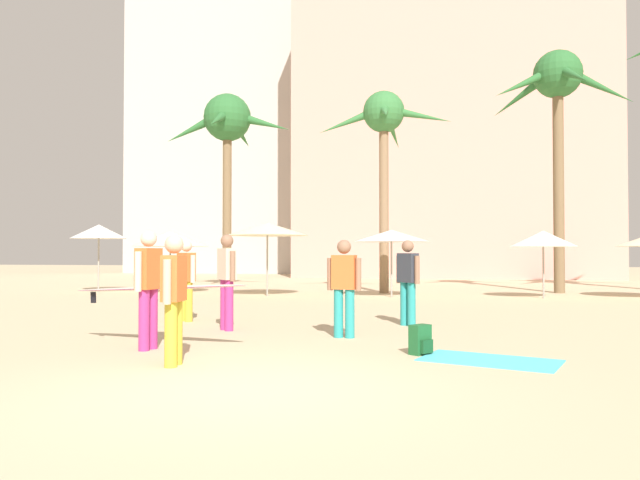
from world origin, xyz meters
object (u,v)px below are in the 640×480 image
at_px(cafe_umbrella_0, 170,239).
at_px(person_near_right, 408,279).
at_px(backpack, 421,340).
at_px(person_mid_left, 344,284).
at_px(person_mid_center, 186,277).
at_px(person_far_left, 152,286).
at_px(cafe_umbrella_3, 391,236).
at_px(person_mid_right, 174,294).
at_px(palm_tree_center, 384,127).
at_px(palm_tree_far_left, 228,127).
at_px(beach_towel, 490,360).
at_px(cafe_umbrella_6, 99,232).
at_px(palm_tree_left, 557,93).
at_px(cafe_umbrella_4, 543,239).
at_px(person_far_right, 227,277).
at_px(cafe_umbrella_2, 267,229).

bearing_deg(cafe_umbrella_0, person_near_right, -43.28).
height_order(backpack, person_mid_left, person_mid_left).
relative_size(backpack, person_mid_center, 0.25).
bearing_deg(backpack, cafe_umbrella_0, 167.83).
height_order(person_far_left, person_mid_center, person_far_left).
distance_m(cafe_umbrella_3, person_mid_right, 12.77).
bearing_deg(palm_tree_center, palm_tree_far_left, 173.17).
bearing_deg(beach_towel, person_far_left, 177.97).
relative_size(cafe_umbrella_6, person_far_left, 0.79).
relative_size(beach_towel, person_mid_left, 1.06).
xyz_separation_m(palm_tree_left, person_far_left, (-8.71, -14.36, -6.31)).
height_order(palm_tree_far_left, cafe_umbrella_4, palm_tree_far_left).
height_order(person_near_right, person_far_right, person_far_right).
xyz_separation_m(cafe_umbrella_3, backpack, (1.09, -11.13, -1.80)).
relative_size(beach_towel, person_far_right, 0.99).
distance_m(beach_towel, backpack, 1.00).
xyz_separation_m(cafe_umbrella_3, person_far_right, (-2.50, -9.07, -1.02)).
distance_m(backpack, person_far_right, 4.21).
height_order(cafe_umbrella_3, person_mid_center, cafe_umbrella_3).
bearing_deg(person_mid_right, cafe_umbrella_3, -103.61).
bearing_deg(backpack, palm_tree_center, 136.32).
distance_m(backpack, person_mid_right, 3.48).
relative_size(cafe_umbrella_0, person_far_left, 0.86).
bearing_deg(cafe_umbrella_3, cafe_umbrella_4, 3.09).
xyz_separation_m(palm_tree_left, person_near_right, (-5.01, -10.81, -6.33)).
distance_m(cafe_umbrella_4, person_near_right, 9.01).
bearing_deg(cafe_umbrella_2, cafe_umbrella_0, 169.32).
distance_m(cafe_umbrella_0, cafe_umbrella_3, 7.93).
height_order(person_near_right, person_mid_center, person_mid_center).
height_order(beach_towel, person_far_right, person_far_right).
distance_m(palm_tree_far_left, beach_towel, 17.65).
relative_size(palm_tree_center, beach_towel, 4.14).
xyz_separation_m(palm_tree_center, cafe_umbrella_6, (-10.52, -1.13, -3.76)).
height_order(cafe_umbrella_2, backpack, cafe_umbrella_2).
distance_m(cafe_umbrella_0, person_far_left, 12.81).
bearing_deg(person_far_right, person_mid_center, -86.71).
bearing_deg(cafe_umbrella_4, palm_tree_center, 162.74).
distance_m(cafe_umbrella_2, person_mid_center, 7.67).
xyz_separation_m(cafe_umbrella_2, cafe_umbrella_6, (-6.76, 1.00, -0.01)).
xyz_separation_m(cafe_umbrella_2, cafe_umbrella_4, (8.91, 0.53, -0.35)).
bearing_deg(cafe_umbrella_0, backpack, -52.12).
relative_size(person_mid_right, person_far_right, 0.94).
xyz_separation_m(cafe_umbrella_2, person_near_right, (4.92, -7.49, -1.32)).
distance_m(person_mid_left, person_mid_center, 4.05).
distance_m(cafe_umbrella_3, person_mid_left, 9.71).
distance_m(beach_towel, person_near_right, 4.02).
xyz_separation_m(palm_tree_left, cafe_umbrella_6, (-16.69, -2.33, -5.02)).
xyz_separation_m(cafe_umbrella_3, cafe_umbrella_4, (4.79, 0.26, -0.11)).
xyz_separation_m(beach_towel, backpack, (-0.91, 0.35, 0.19)).
height_order(person_far_left, person_near_right, person_far_left).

